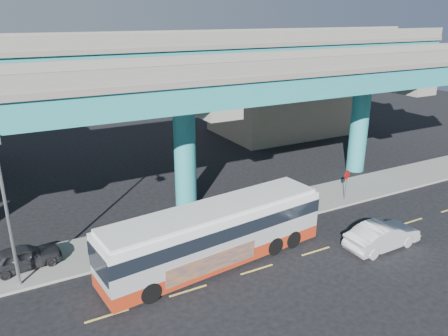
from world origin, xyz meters
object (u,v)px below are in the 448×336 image
transit_bus (215,232)px  street_lamp (3,189)px  stop_sign (347,179)px  sedan (382,235)px  parked_car (23,257)px

transit_bus → street_lamp: street_lamp is taller
street_lamp → stop_sign: size_ratio=3.59×
transit_bus → sedan: size_ratio=2.74×
transit_bus → sedan: transit_bus is taller
parked_car → street_lamp: size_ratio=0.48×
transit_bus → parked_car: 10.18m
parked_car → street_lamp: (-0.37, -2.08, 4.68)m
parked_car → stop_sign: size_ratio=1.71×
transit_bus → parked_car: (-9.28, 4.06, -1.01)m
parked_car → street_lamp: 5.14m
sedan → street_lamp: bearing=73.7°
transit_bus → street_lamp: (-9.65, 1.98, 3.67)m
street_lamp → stop_sign: (21.57, 0.76, -3.69)m
stop_sign → parked_car: bearing=-178.5°
parked_car → stop_sign: (21.21, -1.33, 0.99)m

